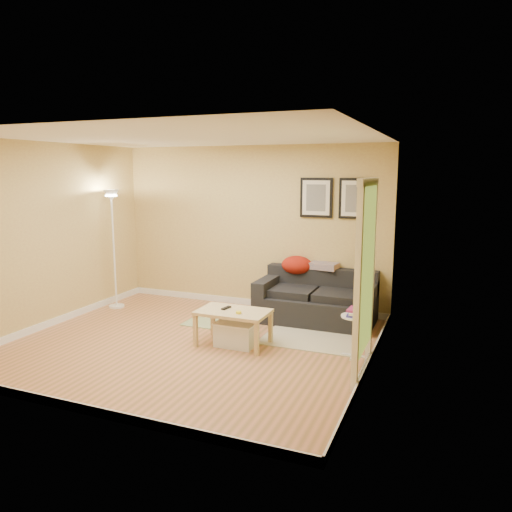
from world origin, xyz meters
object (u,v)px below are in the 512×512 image
Objects in this scene: side_table at (354,336)px; floor_lamp at (114,252)px; coffee_table at (233,328)px; sofa at (316,297)px; book_stack at (357,312)px; storage_bin at (236,333)px.

side_table is 4.13m from floor_lamp.
coffee_table is 0.47× the size of floor_lamp.
sofa reaches higher than side_table.
side_table is 0.30m from book_stack.
coffee_table is 1.77× the size of storage_bin.
book_stack reaches higher than coffee_table.
floor_lamp reaches higher than storage_bin.
sofa is 3.34× the size of side_table.
coffee_table is at bearing -173.64° from side_table.
storage_bin is 1.00× the size of side_table.
book_stack is at bearing -55.09° from sofa.
storage_bin is 1.92× the size of book_stack.
side_table is 0.27× the size of floor_lamp.
sofa is 1.53m from storage_bin.
sofa is 1.88× the size of coffee_table.
storage_bin is 0.27× the size of floor_lamp.
sofa reaches higher than book_stack.
coffee_table is at bearing -19.24° from floor_lamp.
floor_lamp is at bearing -171.66° from sofa.
book_stack is 4.11m from floor_lamp.
coffee_table is 3.39× the size of book_stack.
floor_lamp is at bearing 155.01° from book_stack.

